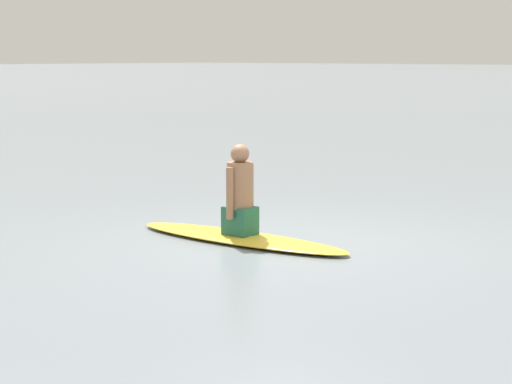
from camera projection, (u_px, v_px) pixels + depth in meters
The scene contains 3 objects.
ground_plane at pixel (285, 245), 10.37m from camera, with size 400.00×400.00×0.00m, color gray.
surfboard at pixel (240, 238), 10.58m from camera, with size 2.96×0.69×0.08m, color gold.
person_paddler at pixel (240, 194), 10.51m from camera, with size 0.46×0.36×1.05m.
Camera 1 is at (-7.83, -6.49, 2.13)m, focal length 64.14 mm.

